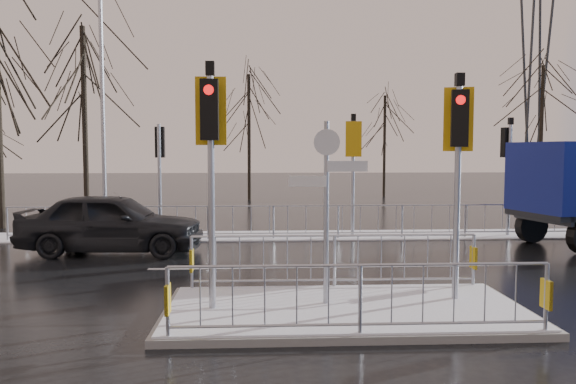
{
  "coord_description": "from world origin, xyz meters",
  "views": [
    {
      "loc": [
        -1.41,
        -9.11,
        2.73
      ],
      "look_at": [
        -0.78,
        3.46,
        1.8
      ],
      "focal_mm": 35.0,
      "sensor_mm": 36.0,
      "label": 1
    }
  ],
  "objects": [
    {
      "name": "ground",
      "position": [
        0.0,
        0.0,
        0.0
      ],
      "size": [
        120.0,
        120.0,
        0.0
      ],
      "primitive_type": "plane",
      "color": "black",
      "rests_on": "ground"
    },
    {
      "name": "snow_verge",
      "position": [
        0.0,
        8.6,
        0.02
      ],
      "size": [
        30.0,
        2.0,
        0.04
      ],
      "primitive_type": "cube",
      "color": "white",
      "rests_on": "ground"
    },
    {
      "name": "lane_markings",
      "position": [
        0.0,
        -0.33,
        0.0
      ],
      "size": [
        8.0,
        11.38,
        0.01
      ],
      "color": "silver",
      "rests_on": "ground"
    },
    {
      "name": "traffic_island",
      "position": [
        -0.01,
        0.01,
        0.39
      ],
      "size": [
        6.0,
        3.04,
        4.15
      ],
      "color": "slate",
      "rests_on": "ground"
    },
    {
      "name": "far_kerb_fixtures",
      "position": [
        0.29,
        8.09,
        1.02
      ],
      "size": [
        18.0,
        0.65,
        3.83
      ],
      "color": "#9CA0AA",
      "rests_on": "ground"
    },
    {
      "name": "car_far_lane",
      "position": [
        -5.34,
        5.9,
        0.82
      ],
      "size": [
        4.9,
        2.21,
        1.63
      ],
      "primitive_type": "imported",
      "rotation": [
        0.0,
        0.0,
        1.51
      ],
      "color": "black",
      "rests_on": "ground"
    },
    {
      "name": "tree_near_b",
      "position": [
        -8.0,
        12.5,
        5.15
      ],
      "size": [
        4.0,
        4.0,
        7.55
      ],
      "color": "black",
      "rests_on": "ground"
    },
    {
      "name": "tree_far_a",
      "position": [
        -2.0,
        22.0,
        4.82
      ],
      "size": [
        3.75,
        3.75,
        7.08
      ],
      "color": "black",
      "rests_on": "ground"
    },
    {
      "name": "tree_far_b",
      "position": [
        6.0,
        24.0,
        4.18
      ],
      "size": [
        3.25,
        3.25,
        6.14
      ],
      "color": "black",
      "rests_on": "ground"
    },
    {
      "name": "tree_far_c",
      "position": [
        14.0,
        21.0,
        5.15
      ],
      "size": [
        4.0,
        4.0,
        7.55
      ],
      "color": "black",
      "rests_on": "ground"
    },
    {
      "name": "street_lamp_left",
      "position": [
        -6.43,
        9.5,
        4.49
      ],
      "size": [
        1.25,
        0.18,
        8.2
      ],
      "color": "#9CA0AA",
      "rests_on": "ground"
    },
    {
      "name": "pylon_wires",
      "position": [
        16.88,
        30.0,
        11.03
      ],
      "size": [
        70.0,
        2.38,
        19.97
      ],
      "color": "#2D3033",
      "rests_on": "ground"
    }
  ]
}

